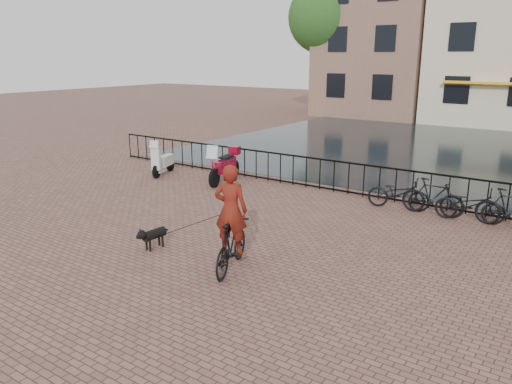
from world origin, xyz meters
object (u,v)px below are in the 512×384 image
Objects in this scene: scooter at (163,156)px; cyclist at (231,225)px; dog at (154,237)px; motorcycle at (224,161)px.

cyclist is at bearing -55.92° from scooter.
cyclist reaches higher than dog.
cyclist is 1.23× the size of motorcycle.
motorcycle is at bearing 117.76° from dog.
scooter reaches higher than dog.
dog is at bearing -66.28° from scooter.
motorcycle is 2.56m from scooter.
cyclist is 2.25m from dog.
motorcycle is 1.35× the size of scooter.
cyclist reaches higher than motorcycle.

